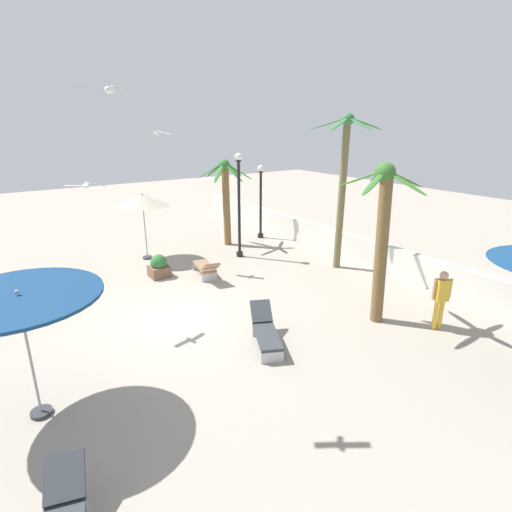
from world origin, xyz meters
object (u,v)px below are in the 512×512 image
at_px(palm_tree_0, 343,177).
at_px(seagull_1, 86,186).
at_px(lounge_chair_0, 206,267).
at_px(seagull_2, 158,133).
at_px(palm_tree_2, 226,191).
at_px(patio_umbrella_2, 19,301).
at_px(lounge_chair_2, 266,330).
at_px(lamp_post_0, 239,202).
at_px(palm_tree_1, 382,227).
at_px(guest_0, 441,294).
at_px(lamp_post_1, 261,197).
at_px(seagull_0, 110,90).
at_px(planter, 159,267).
at_px(patio_umbrella_1, 142,200).

distance_m(palm_tree_0, seagull_1, 8.88).
bearing_deg(lounge_chair_0, seagull_2, -158.12).
relative_size(palm_tree_2, lounge_chair_0, 2.01).
height_order(patio_umbrella_2, palm_tree_0, palm_tree_0).
bearing_deg(lounge_chair_2, palm_tree_2, 156.14).
bearing_deg(palm_tree_0, seagull_2, -124.55).
distance_m(palm_tree_2, lamp_post_0, 1.99).
relative_size(palm_tree_0, seagull_1, 5.83).
height_order(palm_tree_1, seagull_2, seagull_2).
bearing_deg(palm_tree_0, patio_umbrella_2, -75.53).
relative_size(palm_tree_2, guest_0, 2.30).
xyz_separation_m(lamp_post_0, lamp_post_1, (-1.93, 2.42, -0.36)).
height_order(lamp_post_1, lounge_chair_0, lamp_post_1).
distance_m(seagull_0, seagull_2, 8.07).
distance_m(seagull_0, planter, 8.95).
bearing_deg(patio_umbrella_2, lamp_post_0, 126.14).
bearing_deg(palm_tree_2, seagull_2, -67.93).
height_order(patio_umbrella_2, lamp_post_0, lamp_post_0).
bearing_deg(seagull_0, planter, 155.91).
relative_size(patio_umbrella_1, guest_0, 1.62).
bearing_deg(patio_umbrella_1, guest_0, 23.73).
relative_size(palm_tree_0, palm_tree_2, 1.48).
distance_m(patio_umbrella_2, lounge_chair_0, 7.97).
bearing_deg(planter, lounge_chair_0, 53.01).
height_order(patio_umbrella_1, palm_tree_2, palm_tree_2).
bearing_deg(lounge_chair_2, lamp_post_1, 146.05).
xyz_separation_m(patio_umbrella_2, lamp_post_1, (-8.06, 10.81, -0.44)).
height_order(palm_tree_1, seagull_0, seagull_0).
distance_m(lounge_chair_2, seagull_2, 8.36).
xyz_separation_m(lounge_chair_0, planter, (-1.06, -1.40, -0.02)).
height_order(lounge_chair_2, planter, planter).
bearing_deg(lounge_chair_2, lamp_post_0, 153.45).
relative_size(lamp_post_0, seagull_0, 4.61).
xyz_separation_m(palm_tree_1, seagull_1, (-4.01, -6.61, 1.16)).
bearing_deg(seagull_0, seagull_2, 154.10).
distance_m(lamp_post_1, seagull_0, 13.10).
height_order(guest_0, seagull_2, seagull_2).
xyz_separation_m(lounge_chair_2, planter, (-6.10, -0.50, -0.01)).
height_order(palm_tree_0, lounge_chair_0, palm_tree_0).
relative_size(lamp_post_0, lounge_chair_2, 2.22).
distance_m(patio_umbrella_2, lounge_chair_2, 5.58).
relative_size(lamp_post_1, seagull_2, 3.85).
height_order(patio_umbrella_2, seagull_2, seagull_2).
xyz_separation_m(patio_umbrella_1, lamp_post_0, (1.93, 3.37, -0.10)).
height_order(patio_umbrella_2, lounge_chair_0, patio_umbrella_2).
bearing_deg(patio_umbrella_2, lounge_chair_2, 86.66).
distance_m(lamp_post_1, lounge_chair_0, 6.00).
bearing_deg(lounge_chair_0, planter, -126.99).
xyz_separation_m(patio_umbrella_1, guest_0, (10.37, 4.56, -1.43)).
distance_m(guest_0, seagull_2, 10.69).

